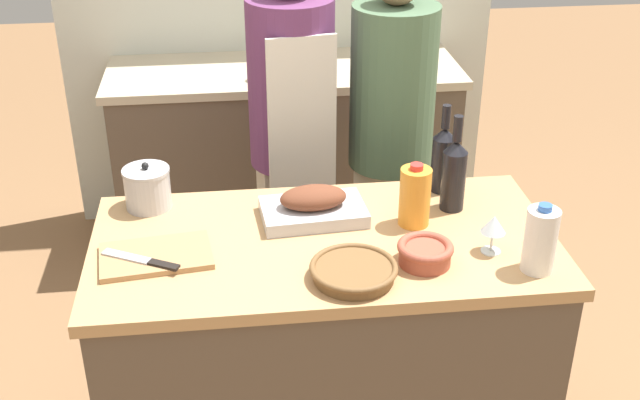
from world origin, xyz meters
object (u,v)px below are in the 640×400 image
Objects in this scene: wicker_basket at (354,271)px; wine_bottle_green at (443,158)px; person_cook_guest at (391,137)px; roasting_pan at (313,206)px; milk_jug at (540,240)px; knife_chef at (143,260)px; mixing_bowl at (425,252)px; condiment_bottle_short at (421,48)px; stock_pot at (148,188)px; wine_glass_left at (494,226)px; person_cook_aproned at (292,134)px; wine_bottle_dark at (454,173)px; juice_jug at (415,196)px; condiment_bottle_extra at (268,58)px; condiment_bottle_tall at (382,44)px; cutting_board at (156,256)px.

wicker_basket is 0.81× the size of wine_bottle_green.
roasting_pan is at bearing -103.13° from person_cook_guest.
knife_chef is at bearing 172.41° from milk_jug.
person_cook_guest is (0.09, 0.98, -0.06)m from mixing_bowl.
condiment_bottle_short is at bearing 53.73° from knife_chef.
wine_glass_left is at bearing -21.47° from stock_pot.
knife_chef is 0.14× the size of person_cook_aproned.
wine_bottle_green reaches higher than wicker_basket.
wicker_basket is 1.56× the size of stock_pot.
wicker_basket is 0.79m from stock_pot.
juice_jug is at bearing -149.71° from wine_bottle_dark.
wine_bottle_green is 0.13m from wine_bottle_dark.
person_cook_guest reaches higher than condiment_bottle_short.
person_cook_aproned is at bearing 106.82° from mixing_bowl.
wine_bottle_dark is (0.39, 0.38, 0.10)m from wicker_basket.
condiment_bottle_extra is 0.63m from person_cook_aproned.
condiment_bottle_short is at bearing 46.38° from stock_pot.
roasting_pan is 1.32m from condiment_bottle_extra.
milk_jug is at bearing -24.48° from stock_pot.
wicker_basket is 0.16× the size of person_cook_guest.
mixing_bowl is 1.05m from person_cook_aproned.
condiment_bottle_extra is at bearing 86.82° from person_cook_aproned.
condiment_bottle_extra is (-0.58, 1.58, 0.02)m from wine_glass_left.
condiment_bottle_extra is at bearing 102.56° from mixing_bowl.
person_cook_aproned is at bearing -133.67° from condiment_bottle_short.
wicker_basket is at bearing 178.14° from milk_jug.
condiment_bottle_tall is 0.19m from condiment_bottle_short.
condiment_bottle_short reaches higher than wine_glass_left.
condiment_bottle_extra reaches higher than wicker_basket.
roasting_pan is 1.65× the size of condiment_bottle_extra.
condiment_bottle_extra is at bearing 109.97° from wine_glass_left.
wicker_basket is 0.45m from wine_glass_left.
roasting_pan is 1.62× the size of milk_jug.
wicker_basket is 1.21× the size of condiment_bottle_extra.
cutting_board is at bearing 50.11° from knife_chef.
wine_bottle_dark is at bearing 1.84° from roasting_pan.
mixing_bowl is 0.79× the size of condiment_bottle_extra.
cutting_board is at bearing -171.78° from juice_jug.
person_cook_guest is (-0.07, 0.53, -0.15)m from wine_bottle_green.
person_cook_guest reaches higher than condiment_bottle_tall.
roasting_pan is 0.33m from juice_jug.
condiment_bottle_extra is at bearing 142.37° from person_cook_guest.
person_cook_aproned reaches higher than wicker_basket.
wine_bottle_green is at bearing 52.85° from wicker_basket.
condiment_bottle_extra is at bearing 114.25° from wine_bottle_green.
knife_chef is at bearing -156.63° from roasting_pan.
wine_bottle_dark reaches higher than juice_jug.
person_cook_guest is (-0.07, 0.66, -0.15)m from wine_bottle_dark.
wine_bottle_dark is (0.15, 0.09, 0.03)m from juice_jug.
knife_chef is (-0.60, 0.13, -0.00)m from wicker_basket.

